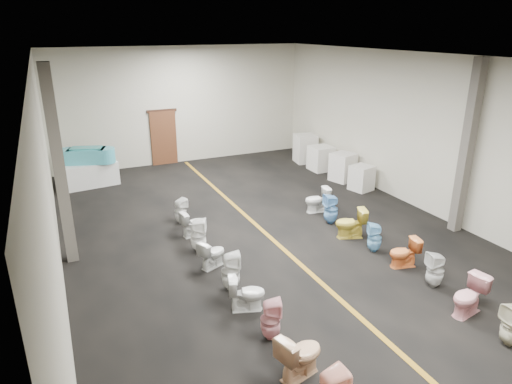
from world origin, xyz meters
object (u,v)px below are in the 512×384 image
appliance_crate_b (343,167)px  toilet_right_3 (469,296)px  bathtub (87,155)px  toilet_left_2 (300,355)px  display_table (89,174)px  toilet_left_6 (212,253)px  toilet_right_7 (351,223)px  toilet_right_9 (317,200)px  appliance_crate_c (321,158)px  appliance_crate_d (305,148)px  toilet_left_7 (198,235)px  toilet_right_6 (375,238)px  appliance_crate_a (361,178)px  toilet_left_3 (271,320)px  toilet_right_4 (435,270)px  toilet_right_8 (331,209)px  toilet_left_5 (231,271)px  toilet_right_2 (512,325)px  toilet_left_8 (194,223)px  toilet_left_4 (247,293)px  toilet_left_9 (181,211)px  toilet_right_5 (404,253)px

appliance_crate_b → toilet_right_3: bearing=-107.9°
bathtub → toilet_left_2: (2.00, -10.98, -0.67)m
display_table → toilet_left_6: display_table is taller
toilet_right_7 → toilet_left_2: bearing=-24.8°
appliance_crate_b → toilet_right_9: (-2.36, -2.12, -0.13)m
appliance_crate_c → appliance_crate_d: appliance_crate_d is taller
toilet_left_7 → toilet_right_6: (3.86, -1.80, -0.05)m
display_table → appliance_crate_a: size_ratio=2.18×
toilet_left_3 → toilet_right_6: size_ratio=1.05×
toilet_right_4 → toilet_left_6: bearing=-111.9°
toilet_right_4 → toilet_right_9: toilet_right_4 is taller
appliance_crate_b → toilet_right_8: 3.88m
appliance_crate_b → toilet_left_5: appliance_crate_b is taller
appliance_crate_a → appliance_crate_d: appliance_crate_d is taller
toilet_left_2 → toilet_right_6: (3.74, 2.91, -0.03)m
appliance_crate_d → toilet_right_2: size_ratio=1.40×
toilet_left_3 → toilet_left_7: 3.71m
bathtub → appliance_crate_b: bathtub is taller
toilet_right_2 → display_table: bearing=-154.1°
toilet_left_6 → toilet_right_3: 5.33m
appliance_crate_d → display_table: bearing=175.9°
toilet_left_8 → toilet_left_7: bearing=162.3°
toilet_left_4 → toilet_left_8: toilet_left_4 is taller
appliance_crate_a → toilet_left_9: appliance_crate_a is taller
toilet_left_3 → toilet_right_5: toilet_left_3 is taller
appliance_crate_c → toilet_right_5: bearing=-108.0°
display_table → toilet_right_4: 11.49m
bathtub → toilet_right_2: 13.13m
toilet_left_7 → toilet_right_9: (3.96, 0.95, -0.05)m
toilet_left_2 → toilet_left_6: bearing=-14.0°
display_table → bathtub: bathtub is taller
bathtub → toilet_right_3: size_ratio=2.34×
toilet_left_9 → toilet_right_9: toilet_right_9 is taller
appliance_crate_a → toilet_left_4: size_ratio=1.17×
toilet_left_2 → toilet_right_3: toilet_left_2 is taller
toilet_right_9 → bathtub: bearing=-124.2°
toilet_left_3 → toilet_left_4: bearing=20.8°
toilet_right_3 → toilet_right_9: size_ratio=1.04×
toilet_left_6 → bathtub: bearing=-8.8°
appliance_crate_a → toilet_right_7: appliance_crate_a is taller
toilet_left_3 → toilet_right_3: toilet_left_3 is taller
appliance_crate_a → toilet_right_9: (-2.36, -1.03, -0.04)m
toilet_left_2 → toilet_right_7: toilet_left_2 is taller
appliance_crate_c → toilet_right_9: bearing=-123.8°
toilet_right_3 → toilet_left_3: bearing=-114.1°
toilet_left_6 → toilet_right_8: (3.80, 0.94, 0.09)m
toilet_left_7 → toilet_right_3: bearing=-116.9°
toilet_left_9 → toilet_right_4: (3.92, -5.43, 0.03)m
toilet_left_8 → toilet_left_5: bearing=170.7°
toilet_left_6 → toilet_right_4: bearing=-148.7°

